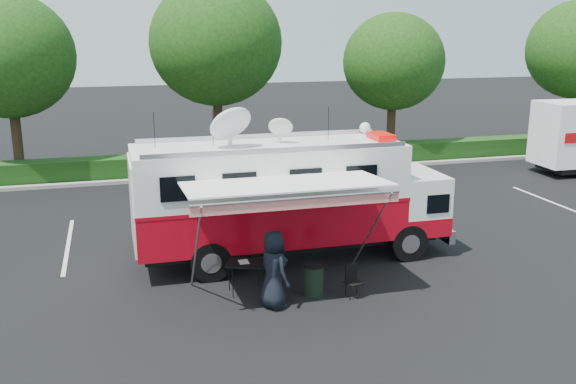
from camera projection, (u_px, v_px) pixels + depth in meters
name	position (u px, v px, depth m)	size (l,w,h in m)	color
ground_plane	(292.00, 258.00, 19.06)	(120.00, 120.00, 0.00)	black
back_border	(241.00, 63.00, 30.14)	(60.00, 6.14, 8.87)	#9E998E
stall_lines	(254.00, 229.00, 21.73)	(24.12, 5.50, 0.01)	silver
command_truck	(290.00, 197.00, 18.57)	(9.19, 2.53, 4.42)	black
awning	(287.00, 188.00, 15.67)	(5.02, 2.60, 3.03)	white
person	(274.00, 306.00, 15.75)	(0.95, 0.62, 1.95)	black
folding_table	(246.00, 264.00, 16.39)	(1.15, 0.98, 0.83)	black
folding_chair	(352.00, 278.00, 16.28)	(0.49, 0.51, 0.81)	black
trash_bin	(314.00, 279.00, 16.35)	(0.55, 0.55, 0.82)	black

